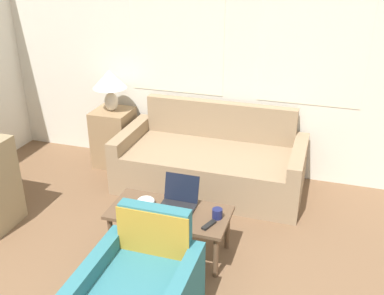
{
  "coord_description": "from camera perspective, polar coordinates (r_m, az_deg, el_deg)",
  "views": [
    {
      "loc": [
        0.86,
        -0.83,
        2.5
      ],
      "look_at": [
        -0.29,
        2.81,
        0.75
      ],
      "focal_mm": 42.0,
      "sensor_mm": 36.0,
      "label": 1
    }
  ],
  "objects": [
    {
      "name": "wall_back",
      "position": [
        5.01,
        7.28,
        10.69
      ],
      "size": [
        6.94,
        0.06,
        2.6
      ],
      "color": "silver",
      "rests_on": "ground_plane"
    },
    {
      "name": "couch",
      "position": [
        4.98,
        2.47,
        -1.99
      ],
      "size": [
        2.01,
        0.95,
        0.87
      ],
      "color": "#937A5B",
      "rests_on": "ground_plane"
    },
    {
      "name": "side_table",
      "position": [
        5.51,
        -9.87,
        1.27
      ],
      "size": [
        0.44,
        0.44,
        0.69
      ],
      "color": "#937551",
      "rests_on": "ground_plane"
    },
    {
      "name": "table_lamp",
      "position": [
        5.28,
        -10.4,
        8.14
      ],
      "size": [
        0.4,
        0.4,
        0.48
      ],
      "color": "beige",
      "rests_on": "side_table"
    },
    {
      "name": "coffee_table",
      "position": [
        3.88,
        -2.88,
        -8.67
      ],
      "size": [
        1.03,
        0.5,
        0.41
      ],
      "color": "brown",
      "rests_on": "ground_plane"
    },
    {
      "name": "laptop",
      "position": [
        3.89,
        -1.75,
        -6.8
      ],
      "size": [
        0.31,
        0.31,
        0.26
      ],
      "color": "black",
      "rests_on": "coffee_table"
    },
    {
      "name": "cup_navy",
      "position": [
        3.75,
        3.23,
        -8.36
      ],
      "size": [
        0.09,
        0.09,
        0.08
      ],
      "color": "#191E4C",
      "rests_on": "coffee_table"
    },
    {
      "name": "snack_bowl",
      "position": [
        3.95,
        -5.88,
        -6.79
      ],
      "size": [
        0.15,
        0.15,
        0.07
      ],
      "color": "white",
      "rests_on": "coffee_table"
    },
    {
      "name": "tv_remote",
      "position": [
        3.67,
        2.16,
        -9.8
      ],
      "size": [
        0.1,
        0.16,
        0.02
      ],
      "color": "black",
      "rests_on": "coffee_table"
    }
  ]
}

